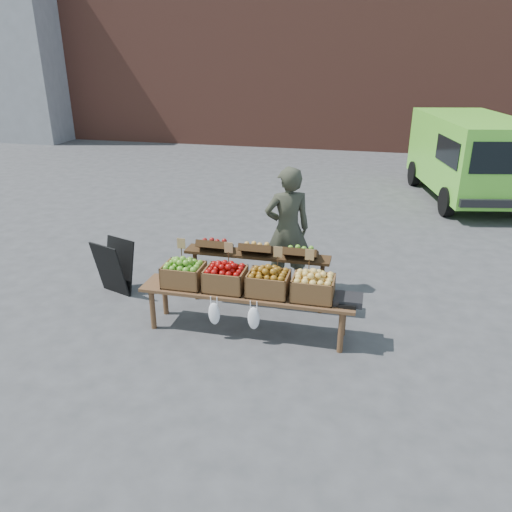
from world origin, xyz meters
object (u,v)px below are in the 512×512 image
(chalkboard_sign, at_px, (114,267))
(crate_green_apples, at_px, (313,288))
(back_table, at_px, (257,272))
(weighing_scale, at_px, (348,299))
(crate_golden_apples, at_px, (184,275))
(display_bench, at_px, (247,312))
(crate_russet_pears, at_px, (225,279))
(vendor, at_px, (287,230))
(delivery_van, at_px, (469,159))
(crate_red_apples, at_px, (268,284))

(chalkboard_sign, height_order, crate_green_apples, crate_green_apples)
(back_table, xyz_separation_m, weighing_scale, (1.29, -0.72, 0.09))
(crate_golden_apples, relative_size, weighing_scale, 1.47)
(display_bench, bearing_deg, chalkboard_sign, 163.50)
(crate_russet_pears, height_order, crate_green_apples, same)
(chalkboard_sign, height_order, crate_russet_pears, crate_russet_pears)
(vendor, distance_m, crate_green_apples, 1.52)
(delivery_van, distance_m, vendor, 6.75)
(back_table, height_order, crate_green_apples, back_table)
(crate_green_apples, bearing_deg, delivery_van, 69.13)
(crate_green_apples, bearing_deg, display_bench, 180.00)
(back_table, relative_size, display_bench, 0.78)
(chalkboard_sign, distance_m, crate_golden_apples, 1.53)
(display_bench, height_order, weighing_scale, weighing_scale)
(delivery_van, bearing_deg, chalkboard_sign, -142.57)
(delivery_van, height_order, vendor, delivery_van)
(delivery_van, relative_size, crate_red_apples, 8.72)
(weighing_scale, bearing_deg, vendor, 125.48)
(vendor, relative_size, back_table, 0.89)
(vendor, xyz_separation_m, back_table, (-0.30, -0.67, -0.41))
(delivery_van, xyz_separation_m, display_bench, (-3.59, -7.26, -0.69))
(delivery_van, xyz_separation_m, weighing_scale, (-2.34, -7.26, -0.37))
(crate_green_apples, bearing_deg, crate_russet_pears, 180.00)
(delivery_van, distance_m, chalkboard_sign, 8.79)
(vendor, relative_size, crate_golden_apples, 3.74)
(vendor, xyz_separation_m, chalkboard_sign, (-2.43, -0.75, -0.52))
(delivery_van, relative_size, back_table, 2.08)
(chalkboard_sign, relative_size, back_table, 0.39)
(back_table, relative_size, crate_golden_apples, 4.20)
(crate_red_apples, bearing_deg, vendor, 90.68)
(crate_russet_pears, height_order, weighing_scale, crate_russet_pears)
(delivery_van, bearing_deg, crate_green_apples, -122.35)
(vendor, distance_m, crate_red_apples, 1.41)
(back_table, height_order, crate_russet_pears, back_table)
(crate_red_apples, bearing_deg, weighing_scale, -0.00)
(vendor, relative_size, crate_green_apples, 3.74)
(back_table, height_order, display_bench, back_table)
(chalkboard_sign, height_order, weighing_scale, chalkboard_sign)
(back_table, bearing_deg, crate_golden_apples, -137.45)
(crate_golden_apples, xyz_separation_m, weighing_scale, (2.08, -0.00, -0.10))
(delivery_van, height_order, display_bench, delivery_van)
(vendor, height_order, weighing_scale, vendor)
(vendor, relative_size, weighing_scale, 5.49)
(crate_red_apples, bearing_deg, crate_green_apples, 0.00)
(crate_golden_apples, bearing_deg, vendor, 52.09)
(crate_golden_apples, distance_m, crate_russet_pears, 0.55)
(chalkboard_sign, bearing_deg, back_table, 21.39)
(crate_golden_apples, xyz_separation_m, crate_green_apples, (1.65, 0.00, 0.00))
(chalkboard_sign, height_order, crate_golden_apples, crate_golden_apples)
(back_table, xyz_separation_m, display_bench, (0.04, -0.72, -0.24))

